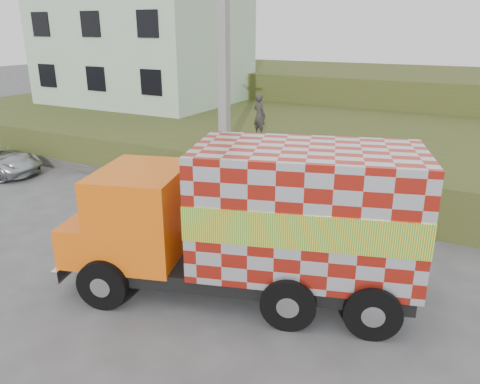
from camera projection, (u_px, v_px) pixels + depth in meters
The scene contains 9 objects.
ground at pixel (171, 251), 12.22m from camera, with size 120.00×120.00×0.00m, color #474749.
embankment at pixel (307, 144), 20.29m from camera, with size 40.00×12.00×1.50m, color #334D19.
embankment_far at pixel (373, 94), 30.02m from camera, with size 40.00×12.00×3.00m, color #334D19.
retaining_strip at pixel (195, 187), 16.54m from camera, with size 16.00×0.50×0.40m, color #595651.
building at pixel (145, 47), 26.43m from camera, with size 10.00×8.00×6.00m, color #ABC9AB.
utility_pole at pixel (224, 75), 15.14m from camera, with size 1.20×0.30×8.00m.
cargo_truck at pixel (257, 221), 9.76m from camera, with size 7.81×4.44×3.32m.
cow at pixel (123, 229), 12.20m from camera, with size 0.61×1.34×1.13m, color black.
pedestrian at pixel (259, 115), 18.15m from camera, with size 0.59×0.39×1.63m, color #322E2C.
Camera 1 is at (6.79, -8.85, 5.52)m, focal length 35.00 mm.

